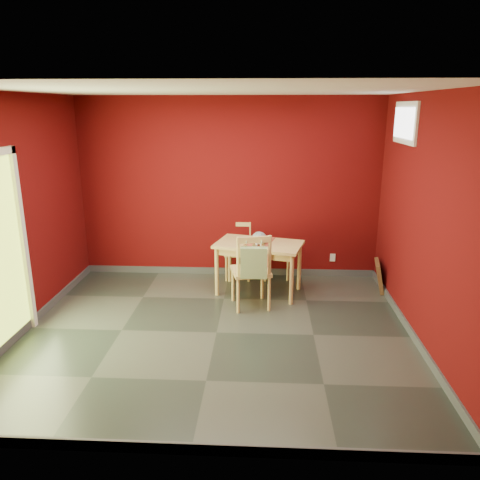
{
  "coord_description": "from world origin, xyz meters",
  "views": [
    {
      "loc": [
        0.53,
        -4.93,
        2.54
      ],
      "look_at": [
        0.25,
        0.45,
        1.0
      ],
      "focal_mm": 35.0,
      "sensor_mm": 36.0,
      "label": 1
    }
  ],
  "objects_px": {
    "chair_near": "(251,270)",
    "cat": "(259,236)",
    "chair_far_left": "(239,250)",
    "tote_bag": "(254,263)",
    "dining_table": "(259,249)",
    "picture_frame": "(379,276)",
    "chair_far_right": "(275,249)"
  },
  "relations": [
    {
      "from": "chair_near",
      "to": "cat",
      "type": "height_order",
      "value": "chair_near"
    },
    {
      "from": "chair_far_left",
      "to": "tote_bag",
      "type": "relative_size",
      "value": 1.84
    },
    {
      "from": "dining_table",
      "to": "picture_frame",
      "type": "xyz_separation_m",
      "value": [
        1.72,
        0.17,
        -0.42
      ]
    },
    {
      "from": "cat",
      "to": "chair_near",
      "type": "bearing_deg",
      "value": -90.4
    },
    {
      "from": "chair_far_left",
      "to": "cat",
      "type": "xyz_separation_m",
      "value": [
        0.32,
        -0.63,
        0.4
      ]
    },
    {
      "from": "cat",
      "to": "picture_frame",
      "type": "bearing_deg",
      "value": 15.55
    },
    {
      "from": "chair_near",
      "to": "chair_far_right",
      "type": "bearing_deg",
      "value": 74.63
    },
    {
      "from": "dining_table",
      "to": "chair_near",
      "type": "bearing_deg",
      "value": -99.64
    },
    {
      "from": "chair_near",
      "to": "chair_far_left",
      "type": "bearing_deg",
      "value": 101.39
    },
    {
      "from": "chair_far_left",
      "to": "cat",
      "type": "distance_m",
      "value": 0.81
    },
    {
      "from": "dining_table",
      "to": "chair_far_right",
      "type": "relative_size",
      "value": 1.53
    },
    {
      "from": "dining_table",
      "to": "chair_near",
      "type": "xyz_separation_m",
      "value": [
        -0.09,
        -0.52,
        -0.12
      ]
    },
    {
      "from": "chair_far_right",
      "to": "picture_frame",
      "type": "height_order",
      "value": "chair_far_right"
    },
    {
      "from": "dining_table",
      "to": "chair_far_right",
      "type": "xyz_separation_m",
      "value": [
        0.24,
        0.66,
        -0.2
      ]
    },
    {
      "from": "picture_frame",
      "to": "tote_bag",
      "type": "bearing_deg",
      "value": -152.49
    },
    {
      "from": "picture_frame",
      "to": "chair_far_right",
      "type": "bearing_deg",
      "value": 161.71
    },
    {
      "from": "chair_near",
      "to": "picture_frame",
      "type": "relative_size",
      "value": 2.27
    },
    {
      "from": "chair_far_right",
      "to": "chair_near",
      "type": "height_order",
      "value": "chair_near"
    },
    {
      "from": "tote_bag",
      "to": "chair_far_right",
      "type": "bearing_deg",
      "value": 78.4
    },
    {
      "from": "chair_far_left",
      "to": "chair_near",
      "type": "relative_size",
      "value": 0.84
    },
    {
      "from": "dining_table",
      "to": "chair_far_left",
      "type": "distance_m",
      "value": 0.73
    },
    {
      "from": "chair_near",
      "to": "picture_frame",
      "type": "xyz_separation_m",
      "value": [
        1.81,
        0.69,
        -0.3
      ]
    },
    {
      "from": "chair_far_left",
      "to": "tote_bag",
      "type": "xyz_separation_m",
      "value": [
        0.26,
        -1.37,
        0.26
      ]
    },
    {
      "from": "chair_far_right",
      "to": "cat",
      "type": "distance_m",
      "value": 0.82
    },
    {
      "from": "tote_bag",
      "to": "picture_frame",
      "type": "height_order",
      "value": "tote_bag"
    },
    {
      "from": "chair_far_right",
      "to": "cat",
      "type": "xyz_separation_m",
      "value": [
        -0.24,
        -0.67,
        0.4
      ]
    },
    {
      "from": "chair_far_left",
      "to": "dining_table",
      "type": "bearing_deg",
      "value": -62.86
    },
    {
      "from": "chair_far_right",
      "to": "cat",
      "type": "relative_size",
      "value": 2.01
    },
    {
      "from": "dining_table",
      "to": "chair_far_right",
      "type": "bearing_deg",
      "value": 70.36
    },
    {
      "from": "chair_near",
      "to": "tote_bag",
      "type": "height_order",
      "value": "chair_near"
    },
    {
      "from": "chair_near",
      "to": "picture_frame",
      "type": "bearing_deg",
      "value": 20.99
    },
    {
      "from": "chair_far_left",
      "to": "cat",
      "type": "relative_size",
      "value": 2.0
    }
  ]
}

